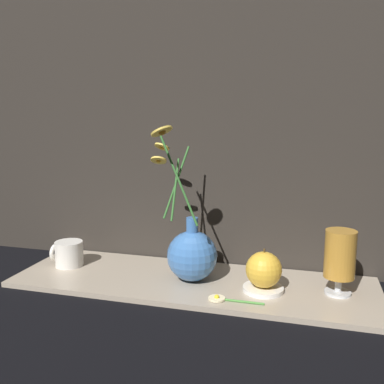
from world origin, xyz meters
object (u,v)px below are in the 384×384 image
Objects in this scene: tea_glass at (340,256)px; orange_fruit at (264,270)px; yellow_mug at (68,254)px; vase_with_flowers at (191,253)px.

tea_glass is 1.63× the size of orange_fruit.
yellow_mug is 0.51m from orange_fruit.
orange_fruit is (-0.16, -0.03, -0.04)m from tea_glass.
vase_with_flowers is 2.56× the size of tea_glass.
vase_with_flowers is 0.33m from tea_glass.
vase_with_flowers is at bearing 173.97° from orange_fruit.
orange_fruit is at bearing -6.03° from vase_with_flowers.
orange_fruit reaches higher than yellow_mug.
orange_fruit is at bearing -3.55° from yellow_mug.
yellow_mug is (-0.33, 0.01, -0.03)m from vase_with_flowers.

